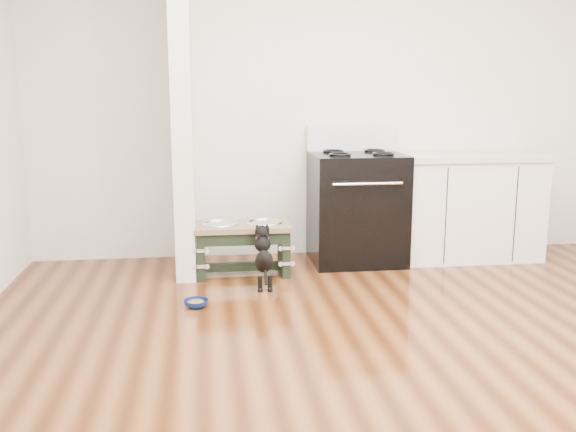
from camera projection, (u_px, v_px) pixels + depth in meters
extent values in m
plane|color=#3F1D0B|center=(404.00, 370.00, 3.37)|extent=(5.00, 5.00, 0.00)
plane|color=silver|center=(321.00, 101.00, 5.54)|extent=(5.00, 0.00, 5.00)
cube|color=silver|center=(182.00, 102.00, 5.00)|extent=(0.15, 0.80, 2.70)
cube|color=black|center=(357.00, 208.00, 5.41)|extent=(0.76, 0.65, 0.92)
cube|color=black|center=(366.00, 223.00, 5.12)|extent=(0.58, 0.02, 0.50)
cylinder|color=silver|center=(368.00, 184.00, 5.02)|extent=(0.56, 0.02, 0.02)
cube|color=white|center=(351.00, 138.00, 5.56)|extent=(0.76, 0.08, 0.22)
torus|color=black|center=(340.00, 154.00, 5.16)|extent=(0.18, 0.18, 0.02)
torus|color=black|center=(384.00, 154.00, 5.20)|extent=(0.18, 0.18, 0.02)
torus|color=black|center=(333.00, 151.00, 5.43)|extent=(0.18, 0.18, 0.02)
torus|color=black|center=(375.00, 151.00, 5.47)|extent=(0.18, 0.18, 0.02)
cube|color=white|center=(466.00, 209.00, 5.56)|extent=(1.20, 0.60, 0.86)
cube|color=beige|center=(469.00, 156.00, 5.47)|extent=(1.24, 0.64, 0.05)
cube|color=black|center=(476.00, 259.00, 5.38)|extent=(1.20, 0.06, 0.10)
cube|color=black|center=(201.00, 253.00, 5.03)|extent=(0.06, 0.36, 0.37)
cube|color=black|center=(284.00, 250.00, 5.11)|extent=(0.06, 0.36, 0.37)
cube|color=black|center=(244.00, 239.00, 4.89)|extent=(0.59, 0.03, 0.09)
cube|color=black|center=(243.00, 267.00, 5.10)|extent=(0.59, 0.06, 0.06)
cube|color=brown|center=(242.00, 226.00, 5.03)|extent=(0.75, 0.40, 0.04)
cylinder|color=silver|center=(220.00, 227.00, 5.01)|extent=(0.26, 0.26, 0.05)
cylinder|color=silver|center=(264.00, 225.00, 5.05)|extent=(0.26, 0.26, 0.05)
torus|color=silver|center=(220.00, 224.00, 5.01)|extent=(0.29, 0.29, 0.02)
torus|color=silver|center=(264.00, 222.00, 5.05)|extent=(0.29, 0.29, 0.02)
cylinder|color=black|center=(260.00, 284.00, 4.66)|extent=(0.03, 0.03, 0.11)
cylinder|color=black|center=(270.00, 284.00, 4.67)|extent=(0.03, 0.03, 0.11)
sphere|color=black|center=(260.00, 290.00, 4.66)|extent=(0.04, 0.04, 0.04)
sphere|color=black|center=(270.00, 290.00, 4.67)|extent=(0.04, 0.04, 0.04)
ellipsoid|color=black|center=(264.00, 261.00, 4.71)|extent=(0.13, 0.30, 0.27)
sphere|color=black|center=(263.00, 244.00, 4.78)|extent=(0.12, 0.12, 0.12)
sphere|color=black|center=(262.00, 232.00, 4.80)|extent=(0.11, 0.11, 0.11)
sphere|color=black|center=(257.00, 230.00, 4.87)|extent=(0.04, 0.04, 0.04)
sphere|color=black|center=(266.00, 230.00, 4.87)|extent=(0.04, 0.04, 0.04)
cylinder|color=black|center=(266.00, 277.00, 4.61)|extent=(0.02, 0.09, 0.10)
torus|color=#D13D63|center=(262.00, 238.00, 4.79)|extent=(0.10, 0.07, 0.09)
imported|color=#0B1B53|center=(196.00, 303.00, 4.33)|extent=(0.22, 0.22, 0.05)
cylinder|color=brown|center=(196.00, 303.00, 4.33)|extent=(0.10, 0.10, 0.02)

